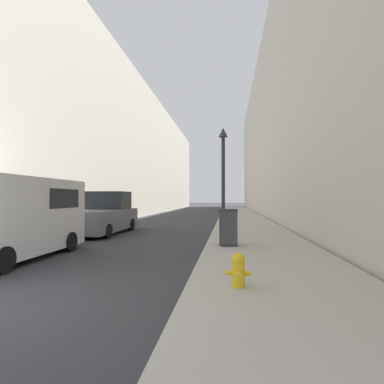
{
  "coord_description": "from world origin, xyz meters",
  "views": [
    {
      "loc": [
        4.08,
        -4.08,
        1.78
      ],
      "look_at": [
        1.39,
        17.75,
        2.19
      ],
      "focal_mm": 28.0,
      "sensor_mm": 36.0,
      "label": 1
    }
  ],
  "objects_px": {
    "lamppost": "(223,171)",
    "pickup_truck": "(103,216)",
    "trash_bin": "(228,227)",
    "white_van": "(13,214)",
    "fire_hydrant": "(238,269)"
  },
  "relations": [
    {
      "from": "lamppost",
      "to": "fire_hydrant",
      "type": "bearing_deg",
      "value": -87.2
    },
    {
      "from": "white_van",
      "to": "pickup_truck",
      "type": "distance_m",
      "value": 6.33
    },
    {
      "from": "fire_hydrant",
      "to": "trash_bin",
      "type": "bearing_deg",
      "value": 92.21
    },
    {
      "from": "fire_hydrant",
      "to": "pickup_truck",
      "type": "height_order",
      "value": "pickup_truck"
    },
    {
      "from": "fire_hydrant",
      "to": "white_van",
      "type": "xyz_separation_m",
      "value": [
        -6.39,
        2.39,
        0.82
      ]
    },
    {
      "from": "fire_hydrant",
      "to": "pickup_truck",
      "type": "relative_size",
      "value": 0.12
    },
    {
      "from": "pickup_truck",
      "to": "white_van",
      "type": "bearing_deg",
      "value": -90.0
    },
    {
      "from": "trash_bin",
      "to": "lamppost",
      "type": "bearing_deg",
      "value": 93.53
    },
    {
      "from": "trash_bin",
      "to": "lamppost",
      "type": "xyz_separation_m",
      "value": [
        -0.24,
        3.96,
        2.25
      ]
    },
    {
      "from": "trash_bin",
      "to": "fire_hydrant",
      "type": "bearing_deg",
      "value": -87.79
    },
    {
      "from": "fire_hydrant",
      "to": "pickup_truck",
      "type": "bearing_deg",
      "value": 126.25
    },
    {
      "from": "trash_bin",
      "to": "pickup_truck",
      "type": "height_order",
      "value": "pickup_truck"
    },
    {
      "from": "lamppost",
      "to": "pickup_truck",
      "type": "height_order",
      "value": "lamppost"
    },
    {
      "from": "trash_bin",
      "to": "pickup_truck",
      "type": "bearing_deg",
      "value": 147.8
    },
    {
      "from": "trash_bin",
      "to": "pickup_truck",
      "type": "relative_size",
      "value": 0.24
    }
  ]
}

